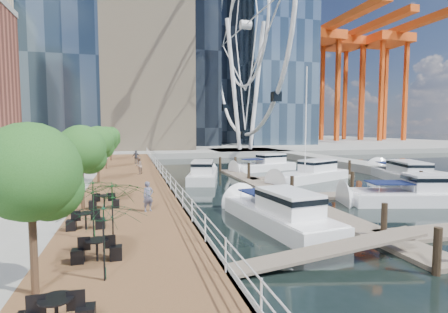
% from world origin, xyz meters
% --- Properties ---
extents(ground, '(520.00, 520.00, 0.00)m').
position_xyz_m(ground, '(0.00, 0.00, 0.00)').
color(ground, black).
rests_on(ground, ground).
extents(boardwalk, '(6.00, 60.00, 1.00)m').
position_xyz_m(boardwalk, '(-9.00, 15.00, 0.50)').
color(boardwalk, brown).
rests_on(boardwalk, ground).
extents(seawall, '(0.25, 60.00, 1.00)m').
position_xyz_m(seawall, '(-6.00, 15.00, 0.50)').
color(seawall, '#595954').
rests_on(seawall, ground).
extents(land_far, '(200.00, 114.00, 1.00)m').
position_xyz_m(land_far, '(0.00, 102.00, 0.50)').
color(land_far, gray).
rests_on(land_far, ground).
extents(breakwater, '(4.00, 60.00, 1.00)m').
position_xyz_m(breakwater, '(20.00, 20.00, 0.50)').
color(breakwater, gray).
rests_on(breakwater, ground).
extents(pier, '(14.00, 12.00, 1.00)m').
position_xyz_m(pier, '(14.00, 52.00, 0.50)').
color(pier, gray).
rests_on(pier, ground).
extents(railing, '(0.10, 60.00, 1.05)m').
position_xyz_m(railing, '(-6.10, 15.00, 1.52)').
color(railing, white).
rests_on(railing, boardwalk).
extents(floating_docks, '(16.00, 34.00, 2.60)m').
position_xyz_m(floating_docks, '(7.97, 9.98, 0.49)').
color(floating_docks, '#6D6051').
rests_on(floating_docks, ground).
extents(ferris_wheel, '(5.80, 45.60, 47.80)m').
position_xyz_m(ferris_wheel, '(14.00, 52.00, 25.92)').
color(ferris_wheel, white).
rests_on(ferris_wheel, ground).
extents(port_cranes, '(40.00, 52.00, 38.00)m').
position_xyz_m(port_cranes, '(67.67, 95.67, 20.00)').
color(port_cranes, '#D84C14').
rests_on(port_cranes, ground).
extents(street_trees, '(2.60, 42.60, 4.60)m').
position_xyz_m(street_trees, '(-11.40, 14.00, 4.29)').
color(street_trees, '#3F2B1C').
rests_on(street_trees, ground).
extents(cafe_tables, '(2.50, 13.70, 0.74)m').
position_xyz_m(cafe_tables, '(-10.40, -2.00, 1.37)').
color(cafe_tables, black).
rests_on(cafe_tables, ground).
extents(yacht_foreground, '(11.47, 5.70, 2.15)m').
position_xyz_m(yacht_foreground, '(11.18, 4.08, 0.00)').
color(yacht_foreground, white).
rests_on(yacht_foreground, ground).
extents(pedestrian_near, '(0.69, 0.57, 1.61)m').
position_xyz_m(pedestrian_near, '(-7.99, 2.70, 1.80)').
color(pedestrian_near, '#53556E').
rests_on(pedestrian_near, boardwalk).
extents(pedestrian_mid, '(0.98, 1.02, 1.66)m').
position_xyz_m(pedestrian_mid, '(-8.09, 18.25, 1.83)').
color(pedestrian_mid, gray).
rests_on(pedestrian_mid, boardwalk).
extents(pedestrian_far, '(1.09, 0.78, 1.72)m').
position_xyz_m(pedestrian_far, '(-8.14, 28.26, 1.86)').
color(pedestrian_far, '#383C46').
rests_on(pedestrian_far, boardwalk).
extents(moored_yachts, '(25.79, 37.88, 11.50)m').
position_xyz_m(moored_yachts, '(8.21, 13.14, 0.00)').
color(moored_yachts, white).
rests_on(moored_yachts, ground).
extents(cafe_seating, '(3.99, 7.29, 2.63)m').
position_xyz_m(cafe_seating, '(-9.81, -3.54, 2.23)').
color(cafe_seating, '#0E341F').
rests_on(cafe_seating, ground).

